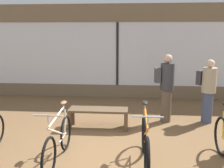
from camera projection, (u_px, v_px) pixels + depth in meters
name	position (u px, v px, depth m)	size (l,w,h in m)	color
ground_plane	(104.00, 153.00, 4.75)	(24.00, 24.00, 0.00)	brown
shop_back_wall	(117.00, 51.00, 8.55)	(12.00, 0.08, 3.20)	#7A664C
bicycle_left	(59.00, 141.00, 4.36)	(0.46, 1.67, 1.02)	black
bicycle_right	(145.00, 143.00, 4.24)	(0.46, 1.77, 1.05)	black
display_bench	(98.00, 112.00, 5.93)	(1.40, 0.44, 0.48)	brown
customer_near_rack	(208.00, 89.00, 6.23)	(0.53, 0.55, 1.61)	#424C6B
customer_by_window	(166.00, 86.00, 6.26)	(0.49, 0.35, 1.73)	brown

